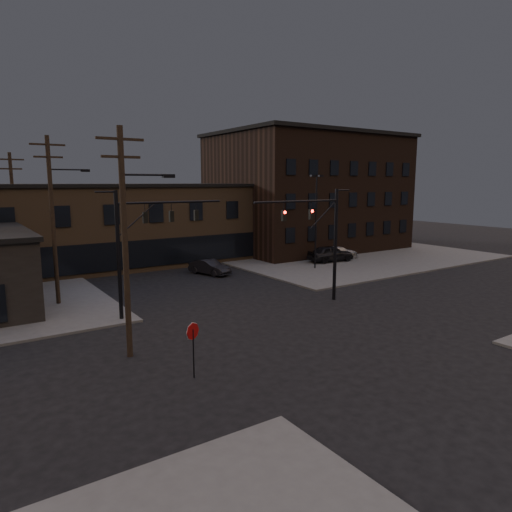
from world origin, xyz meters
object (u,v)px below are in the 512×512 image
Objects in this scene: parked_car_lot_a at (331,253)px; parked_car_lot_b at (339,253)px; stop_sign at (193,337)px; car_crossing at (210,267)px; traffic_signal_far at (139,239)px; traffic_signal_near at (324,233)px.

parked_car_lot_a is 1.07× the size of parked_car_lot_b.
stop_sign reaches higher than car_crossing.
traffic_signal_far reaches higher than car_crossing.
parked_car_lot_a reaches higher than parked_car_lot_b.
traffic_signal_far reaches higher than stop_sign.
traffic_signal_near is 1.59× the size of parked_car_lot_a.
traffic_signal_near is 3.23× the size of stop_sign.
traffic_signal_near and traffic_signal_far have the same top height.
traffic_signal_far is at bearing -153.83° from car_crossing.
traffic_signal_far reaches higher than parked_car_lot_b.
parked_car_lot_b is (25.48, 8.66, -4.18)m from traffic_signal_far.
parked_car_lot_a is at bearing 18.65° from traffic_signal_far.
car_crossing is (-15.45, 0.99, -0.14)m from parked_car_lot_b.
traffic_signal_far is (-12.07, 3.50, 0.08)m from traffic_signal_near.
parked_car_lot_a is 2.01m from parked_car_lot_b.
parked_car_lot_a is at bearing -24.86° from car_crossing.
traffic_signal_near reaches higher than car_crossing.
stop_sign is 0.53× the size of parked_car_lot_b.
traffic_signal_far is 1.59× the size of parked_car_lot_a.
parked_car_lot_b is 1.12× the size of car_crossing.
stop_sign is 22.70m from car_crossing.
parked_car_lot_a is at bearing 111.95° from parked_car_lot_b.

